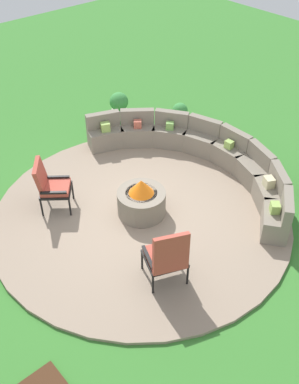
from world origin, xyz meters
The scene contains 8 objects.
ground_plane centered at (0.00, 0.00, 0.00)m, with size 24.00×24.00×0.00m, color #387A2D.
patio_circle centered at (0.00, 0.00, 0.03)m, with size 5.64×5.64×0.06m, color gray.
fire_pit centered at (0.00, 0.00, 0.36)m, with size 0.91×0.91×0.76m.
curved_stone_bench centered at (-0.26, 1.89, 0.38)m, with size 5.00×2.24×0.80m.
lounge_chair_front_left centered at (-1.24, -1.17, 0.61)m, with size 0.77×0.81×1.07m.
lounge_chair_front_right centered at (1.52, -0.78, 0.62)m, with size 0.78×0.79×1.11m.
potted_plant_0 centered at (-1.96, 2.92, 0.32)m, with size 0.38×0.38×0.58m.
potted_plant_2 centered at (-3.23, 2.02, 0.36)m, with size 0.47×0.47×0.68m.
Camera 1 is at (4.93, -4.14, 5.72)m, focal length 42.01 mm.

